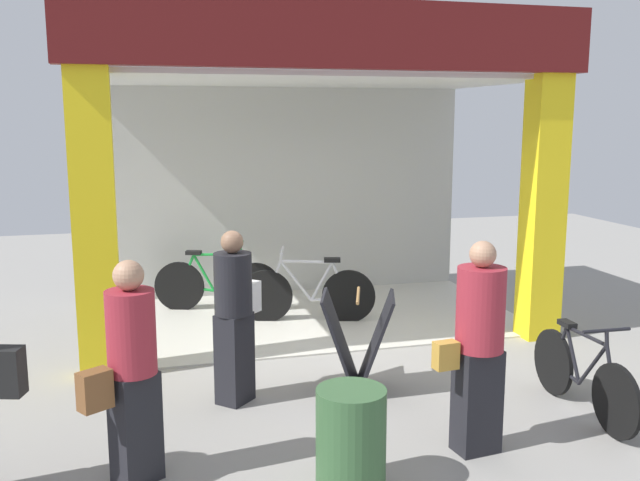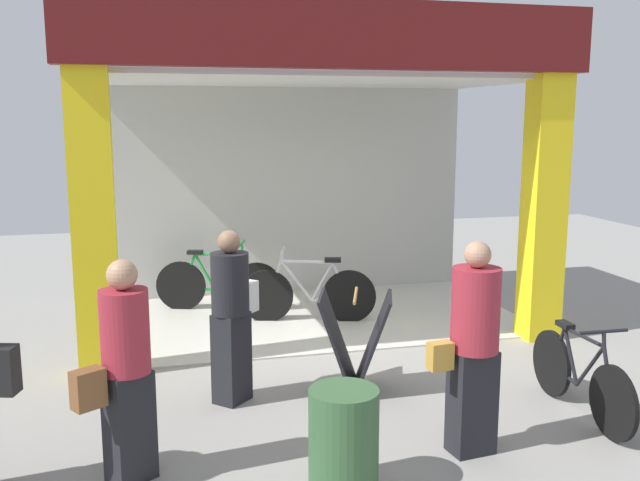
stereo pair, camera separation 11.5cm
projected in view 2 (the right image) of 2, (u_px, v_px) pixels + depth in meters
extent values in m
plane|color=gray|center=(336.00, 354.00, 7.81)|extent=(18.75, 18.75, 0.00)
cube|color=beige|center=(306.00, 317.00, 9.20)|extent=(5.38, 2.92, 0.02)
cube|color=#B7B7B2|center=(284.00, 190.00, 10.33)|extent=(5.38, 0.12, 3.06)
cube|color=yellow|center=(94.00, 225.00, 6.95)|extent=(0.41, 0.36, 3.06)
cube|color=yellow|center=(544.00, 210.00, 8.14)|extent=(0.41, 0.36, 3.06)
cube|color=#591414|center=(341.00, 34.00, 7.08)|extent=(5.58, 0.20, 0.69)
cube|color=silver|center=(306.00, 80.00, 8.68)|extent=(5.38, 2.92, 0.06)
cylinder|color=black|center=(181.00, 286.00, 9.51)|extent=(0.65, 0.25, 0.67)
cylinder|color=black|center=(257.00, 287.00, 9.44)|extent=(0.65, 0.25, 0.67)
cylinder|color=#198C33|center=(199.00, 288.00, 9.50)|extent=(0.44, 0.17, 0.09)
cylinder|color=#198C33|center=(205.00, 272.00, 9.46)|extent=(0.29, 0.13, 0.50)
cylinder|color=#198C33|center=(229.00, 272.00, 9.43)|extent=(0.40, 0.16, 0.53)
cylinder|color=#198C33|center=(219.00, 254.00, 9.40)|extent=(0.62, 0.23, 0.05)
cylinder|color=#198C33|center=(189.00, 270.00, 9.47)|extent=(0.22, 0.10, 0.45)
cylinder|color=#198C33|center=(249.00, 271.00, 9.41)|extent=(0.20, 0.10, 0.47)
cylinder|color=#198C33|center=(242.00, 249.00, 9.37)|extent=(0.07, 0.05, 0.14)
cylinder|color=#198C33|center=(241.00, 244.00, 9.36)|extent=(0.18, 0.46, 0.03)
cube|color=black|center=(195.00, 252.00, 9.42)|extent=(0.23, 0.16, 0.05)
cylinder|color=black|center=(349.00, 296.00, 8.95)|extent=(0.67, 0.22, 0.68)
cylinder|color=black|center=(267.00, 296.00, 8.97)|extent=(0.67, 0.22, 0.68)
cylinder|color=silver|center=(330.00, 298.00, 8.95)|extent=(0.45, 0.15, 0.09)
cylinder|color=silver|center=(322.00, 281.00, 8.92)|extent=(0.30, 0.11, 0.51)
cylinder|color=silver|center=(297.00, 281.00, 8.92)|extent=(0.41, 0.14, 0.53)
cylinder|color=silver|center=(307.00, 262.00, 8.88)|extent=(0.64, 0.21, 0.05)
cylinder|color=silver|center=(340.00, 279.00, 8.91)|extent=(0.23, 0.09, 0.46)
cylinder|color=silver|center=(275.00, 279.00, 8.92)|extent=(0.21, 0.09, 0.47)
cylinder|color=silver|center=(282.00, 256.00, 8.87)|extent=(0.07, 0.05, 0.14)
cylinder|color=silver|center=(283.00, 250.00, 8.86)|extent=(0.16, 0.47, 0.03)
cube|color=black|center=(333.00, 260.00, 8.87)|extent=(0.23, 0.15, 0.05)
cylinder|color=black|center=(551.00, 363.00, 6.62)|extent=(0.06, 0.62, 0.62)
cylinder|color=black|center=(613.00, 403.00, 5.70)|extent=(0.06, 0.62, 0.62)
cylinder|color=black|center=(564.00, 374.00, 6.40)|extent=(0.05, 0.42, 0.08)
cylinder|color=black|center=(571.00, 356.00, 6.29)|extent=(0.04, 0.27, 0.46)
cylinder|color=black|center=(590.00, 366.00, 6.00)|extent=(0.05, 0.38, 0.48)
cylinder|color=black|center=(584.00, 337.00, 6.08)|extent=(0.06, 0.59, 0.05)
cylinder|color=black|center=(559.00, 346.00, 6.48)|extent=(0.04, 0.20, 0.42)
cylinder|color=black|center=(608.00, 374.00, 5.75)|extent=(0.04, 0.19, 0.43)
cylinder|color=black|center=(604.00, 339.00, 5.79)|extent=(0.04, 0.05, 0.13)
cylinder|color=black|center=(604.00, 332.00, 5.79)|extent=(0.43, 0.05, 0.03)
cube|color=black|center=(565.00, 325.00, 6.36)|extent=(0.10, 0.19, 0.05)
cube|color=black|center=(338.00, 343.00, 6.71)|extent=(0.53, 0.67, 0.95)
cube|color=black|center=(372.00, 344.00, 6.68)|extent=(0.53, 0.67, 0.95)
cylinder|color=olive|center=(356.00, 296.00, 6.61)|extent=(0.22, 0.57, 0.03)
cube|color=black|center=(232.00, 357.00, 6.45)|extent=(0.39, 0.39, 0.84)
cylinder|color=black|center=(230.00, 283.00, 6.33)|extent=(0.48, 0.48, 0.56)
sphere|color=#8C664C|center=(229.00, 242.00, 6.26)|extent=(0.20, 0.20, 0.20)
cube|color=white|center=(249.00, 297.00, 6.60)|extent=(0.20, 0.20, 0.29)
cube|color=black|center=(130.00, 426.00, 5.05)|extent=(0.39, 0.37, 0.81)
cylinder|color=maroon|center=(125.00, 331.00, 4.92)|extent=(0.47, 0.47, 0.60)
sphere|color=tan|center=(122.00, 275.00, 4.85)|extent=(0.21, 0.21, 0.21)
cube|color=brown|center=(88.00, 389.00, 4.77)|extent=(0.25, 0.23, 0.27)
cube|color=black|center=(472.00, 401.00, 5.47)|extent=(0.36, 0.28, 0.83)
cylinder|color=maroon|center=(476.00, 310.00, 5.34)|extent=(0.41, 0.41, 0.65)
sphere|color=tan|center=(478.00, 255.00, 5.26)|extent=(0.20, 0.20, 0.20)
cube|color=#BF8C33|center=(440.00, 356.00, 5.29)|extent=(0.19, 0.13, 0.21)
cylinder|color=#335933|center=(344.00, 441.00, 4.89)|extent=(0.49, 0.49, 0.75)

